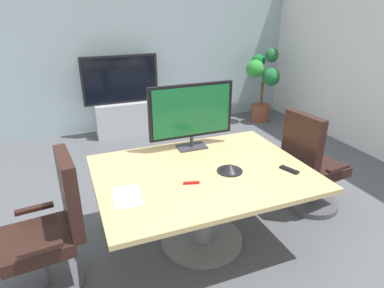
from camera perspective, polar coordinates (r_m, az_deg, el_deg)
The scene contains 12 objects.
ground_plane at distance 3.36m, azimuth 1.74°, elevation -14.84°, with size 7.51×7.51×0.00m, color #515459.
wall_back_glass_partition at distance 5.81m, azimuth -11.40°, elevation 16.12°, with size 6.06×0.10×2.79m, color #9EB2B7.
conference_table at distance 2.95m, azimuth 1.81°, elevation -7.64°, with size 1.80×1.35×0.73m.
office_chair_left at distance 2.77m, azimuth -22.90°, elevation -14.55°, with size 0.62×0.60×1.09m.
office_chair_right at distance 3.67m, azimuth 19.54°, elevation -4.26°, with size 0.62×0.60×1.09m.
tv_monitor at distance 3.19m, azimuth -0.11°, elevation 5.38°, with size 0.84×0.18×0.64m.
wall_display_unit at distance 5.63m, azimuth -11.76°, elevation 5.90°, with size 1.20×0.36×1.31m.
potted_plant at distance 6.22m, azimuth 11.96°, elevation 10.49°, with size 0.67×0.73×1.31m.
conference_phone at distance 2.85m, azimuth 6.49°, elevation -4.11°, with size 0.22×0.22×0.07m.
remote_control at distance 2.97m, azimuth 16.29°, elevation -4.24°, with size 0.05×0.17×0.02m, color black.
whiteboard_marker at distance 2.66m, azimuth -0.11°, elevation -6.66°, with size 0.13×0.02×0.02m, color red.
paper_notepad at distance 2.54m, azimuth -11.03°, elevation -8.82°, with size 0.21×0.30×0.01m, color white.
Camera 1 is at (-1.07, -2.42, 2.06)m, focal length 31.21 mm.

